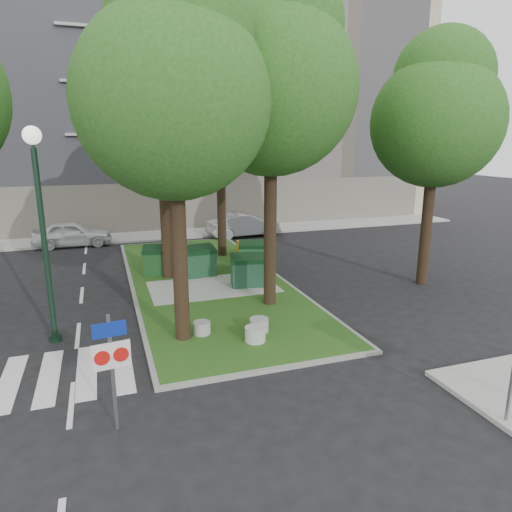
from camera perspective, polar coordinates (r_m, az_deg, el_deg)
name	(u,v)px	position (r m, az deg, el deg)	size (l,w,h in m)	color
ground	(258,372)	(12.17, 0.25, -14.36)	(120.00, 120.00, 0.00)	black
median_island	(208,281)	(19.41, -6.08, -3.15)	(6.00, 16.00, 0.12)	#294F16
median_kerb	(208,281)	(19.41, -6.08, -3.17)	(6.30, 16.30, 0.10)	gray
building_sidewalk	(162,235)	(29.38, -11.62, 2.59)	(42.00, 3.00, 0.12)	#999993
zebra_crossing	(105,368)	(12.98, -18.37, -13.18)	(5.00, 3.00, 0.01)	silver
apartment_building	(144,111)	(36.34, -13.88, 17.23)	(41.00, 12.00, 16.00)	tan
tree_median_near_left	(175,82)	(12.92, -10.05, 20.66)	(5.20, 5.20, 10.53)	black
tree_median_near_right	(273,72)	(15.84, 2.18, 22.05)	(5.60, 5.60, 11.46)	black
tree_median_mid	(162,111)	(19.37, -11.64, 17.35)	(4.80, 4.80, 9.99)	black
tree_median_far	(221,86)	(23.04, -4.43, 20.38)	(5.80, 5.80, 11.93)	black
tree_street_right	(438,110)	(19.74, 21.80, 16.61)	(5.00, 5.00, 10.06)	black
dumpster_a	(159,260)	(20.48, -12.03, -0.53)	(1.51, 1.20, 1.26)	#0F3812
dumpster_b	(199,261)	(19.91, -7.17, -0.67)	(1.47, 1.08, 1.31)	#113B1F
dumpster_c	(248,271)	(18.40, -0.98, -1.83)	(1.54, 1.20, 1.29)	#103620
dumpster_d	(253,254)	(21.24, -0.43, 0.23)	(1.50, 1.25, 1.19)	#15451F
bollard_left	(202,328)	(14.10, -6.79, -8.91)	(0.53, 0.53, 0.38)	#979793
bollard_right	(255,334)	(13.51, -0.11, -9.73)	(0.61, 0.61, 0.43)	#AAABA5
bollard_mid	(259,325)	(14.16, 0.38, -8.61)	(0.58, 0.58, 0.42)	#979893
litter_bin	(240,247)	(23.87, -2.02, 1.17)	(0.37, 0.37, 0.65)	gold
street_lamp	(41,212)	(14.08, -25.31, 5.04)	(0.50, 0.50, 6.21)	black
traffic_sign_pole	(111,357)	(9.76, -17.63, -11.96)	(0.76, 0.14, 2.53)	slate
car_white	(72,234)	(27.85, -21.98, 2.60)	(1.70, 4.23, 1.44)	silver
car_silver	(243,225)	(28.50, -1.58, 3.93)	(1.58, 4.53, 1.49)	#93959A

